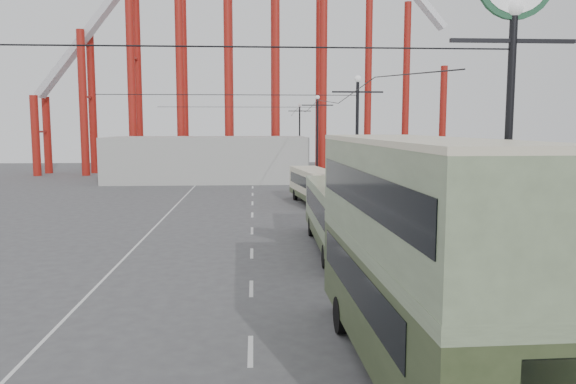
{
  "coord_description": "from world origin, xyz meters",
  "views": [
    {
      "loc": [
        -0.87,
        -16.94,
        6.19
      ],
      "look_at": [
        0.79,
        10.13,
        3.0
      ],
      "focal_mm": 35.0,
      "sensor_mm": 36.0,
      "label": 1
    }
  ],
  "objects": [
    {
      "name": "lamp_post_distant",
      "position": [
        5.6,
        62.0,
        4.68
      ],
      "size": [
        3.2,
        0.44,
        9.32
      ],
      "color": "black",
      "rests_on": "ground"
    },
    {
      "name": "ground",
      "position": [
        0.0,
        0.0,
        0.0
      ],
      "size": [
        160.0,
        160.0,
        0.0
      ],
      "primitive_type": "plane",
      "color": "#49484B",
      "rests_on": "ground"
    },
    {
      "name": "road_markings",
      "position": [
        -0.86,
        19.7,
        0.01
      ],
      "size": [
        12.52,
        120.0,
        0.01
      ],
      "color": "silver",
      "rests_on": "ground"
    },
    {
      "name": "single_decker_green",
      "position": [
        3.48,
        10.74,
        1.82
      ],
      "size": [
        2.8,
        11.47,
        3.23
      ],
      "rotation": [
        0.0,
        0.0,
        -0.02
      ],
      "color": "#6D7D5C",
      "rests_on": "ground"
    },
    {
      "name": "double_decker_bus",
      "position": [
        3.03,
        -3.84,
        3.31
      ],
      "size": [
        3.05,
        11.07,
        5.91
      ],
      "rotation": [
        0.0,
        0.0,
        0.03
      ],
      "color": "#313D21",
      "rests_on": "ground"
    },
    {
      "name": "lamp_post_far",
      "position": [
        5.6,
        40.0,
        4.68
      ],
      "size": [
        3.2,
        0.44,
        9.32
      ],
      "color": "black",
      "rests_on": "ground"
    },
    {
      "name": "lamp_post_near",
      "position": [
        5.6,
        -3.0,
        7.86
      ],
      "size": [
        3.2,
        0.44,
        10.8
      ],
      "color": "black",
      "rests_on": "ground"
    },
    {
      "name": "pedestrian",
      "position": [
        3.06,
        9.62,
        0.99
      ],
      "size": [
        0.86,
        0.79,
        1.98
      ],
      "primitive_type": "imported",
      "rotation": [
        0.0,
        0.0,
        3.71
      ],
      "color": "black",
      "rests_on": "ground"
    },
    {
      "name": "fairground_shed",
      "position": [
        -6.0,
        47.0,
        2.5
      ],
      "size": [
        22.0,
        10.0,
        5.0
      ],
      "primitive_type": "cube",
      "color": "#ABABA5",
      "rests_on": "ground"
    },
    {
      "name": "lamp_post_mid",
      "position": [
        5.6,
        18.0,
        4.68
      ],
      "size": [
        3.2,
        0.44,
        9.32
      ],
      "color": "black",
      "rests_on": "ground"
    },
    {
      "name": "single_decker_cream",
      "position": [
        3.9,
        27.4,
        1.56
      ],
      "size": [
        3.34,
        9.09,
        2.76
      ],
      "rotation": [
        0.0,
        0.0,
        0.13
      ],
      "color": "beige",
      "rests_on": "ground"
    }
  ]
}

